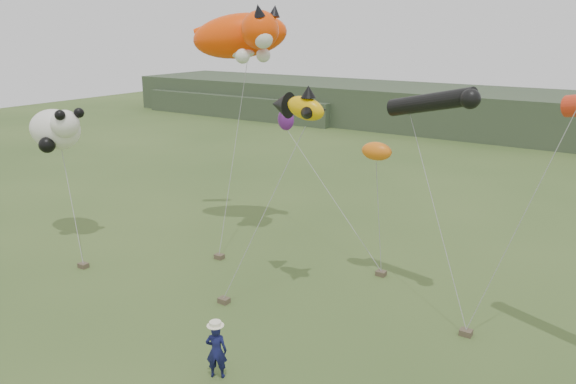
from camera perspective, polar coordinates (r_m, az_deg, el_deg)
name	(u,v)px	position (r m, az deg, el deg)	size (l,w,h in m)	color
ground	(205,361)	(18.22, -8.43, -16.62)	(120.00, 120.00, 0.00)	#385123
headland	(489,114)	(58.05, 19.78, 7.51)	(90.00, 13.00, 4.00)	#2D3D28
festival_attendant	(216,351)	(17.03, -7.29, -15.71)	(0.62, 0.41, 1.71)	#121545
sandbag_anchors	(266,283)	(22.64, -2.26, -9.20)	(15.70, 6.60, 0.20)	brown
cat_kite	(244,35)	(26.46, -4.52, 15.58)	(5.88, 4.03, 2.61)	#FF4204
fish_kite	(296,106)	(19.90, 0.86, 8.72)	(2.44, 1.64, 1.32)	#EBAE07
tube_kites	(530,102)	(18.44, 23.41, 8.41)	(9.53, 3.25, 1.84)	black
panda_kite	(56,129)	(28.23, -22.47, 5.92)	(3.34, 2.16, 2.08)	white
misc_kites	(325,133)	(24.86, 3.83, 5.97)	(7.76, 4.46, 1.10)	orange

